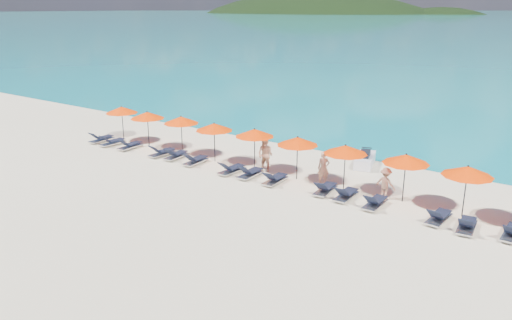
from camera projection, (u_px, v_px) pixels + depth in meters
The scene contains 30 objects.
ground at pixel (218, 201), 22.74m from camera, with size 1400.00×1400.00×0.00m, color beige.
headland_main at pixel (311, 45), 620.35m from camera, with size 374.00×242.00×126.50m.
headland_small at pixel (438, 47), 551.68m from camera, with size 162.00×126.00×85.50m.
jetski at pixel (365, 159), 27.67m from camera, with size 1.56×2.60×0.87m.
beachgoer_a at pixel (324, 168), 24.73m from camera, with size 0.59×0.39×1.63m, color tan.
beachgoer_b at pixel (265, 155), 26.56m from camera, with size 0.89×0.52×1.84m, color tan.
beachgoer_c at pixel (385, 183), 22.82m from camera, with size 0.96×0.44×1.48m, color tan.
umbrella_0 at pixel (122, 110), 32.56m from camera, with size 2.10×2.10×2.28m.
umbrella_1 at pixel (147, 115), 30.96m from camera, with size 2.10×2.10×2.28m.
umbrella_2 at pixel (181, 120), 29.66m from camera, with size 2.10×2.10×2.28m.
umbrella_3 at pixel (214, 127), 27.96m from camera, with size 2.10×2.10×2.28m.
umbrella_4 at pixel (255, 133), 26.67m from camera, with size 2.10×2.10×2.28m.
umbrella_5 at pixel (298, 141), 25.02m from camera, with size 2.10×2.10×2.28m.
umbrella_6 at pixel (345, 150), 23.55m from camera, with size 2.10×2.10×2.28m.
umbrella_7 at pixel (406, 159), 22.09m from camera, with size 2.10×2.10×2.28m.
umbrella_8 at pixel (468, 171), 20.46m from camera, with size 2.10×2.10×2.28m.
lounger_0 at pixel (101, 139), 32.50m from camera, with size 0.65×1.71×0.66m.
lounger_1 at pixel (112, 142), 31.73m from camera, with size 0.71×1.73×0.66m.
lounger_2 at pixel (130, 145), 30.96m from camera, with size 0.69×1.73×0.66m.
lounger_3 at pixel (162, 152), 29.49m from camera, with size 0.77×1.75×0.66m.
lounger_4 at pixel (176, 155), 28.95m from camera, with size 0.79×1.75×0.66m.
lounger_5 at pixel (195, 160), 27.95m from camera, with size 0.73×1.74×0.66m.
lounger_6 at pixel (232, 169), 26.40m from camera, with size 0.76×1.75×0.66m.
lounger_7 at pixel (250, 173), 25.82m from camera, with size 0.66×1.71×0.66m.
lounger_8 at pixel (275, 179), 24.90m from camera, with size 0.68×1.72×0.66m.
lounger_9 at pixel (325, 189), 23.58m from camera, with size 0.76×1.75×0.66m.
lounger_10 at pixel (346, 194), 22.88m from camera, with size 0.67×1.72×0.66m.
lounger_11 at pixel (375, 202), 21.95m from camera, with size 0.63×1.70×0.66m.
lounger_12 at pixel (439, 217), 20.44m from camera, with size 0.72×1.73×0.66m.
lounger_13 at pixel (467, 225), 19.67m from camera, with size 0.79×1.75×0.66m.
Camera 1 is at (13.73, -16.21, 8.50)m, focal length 35.00 mm.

